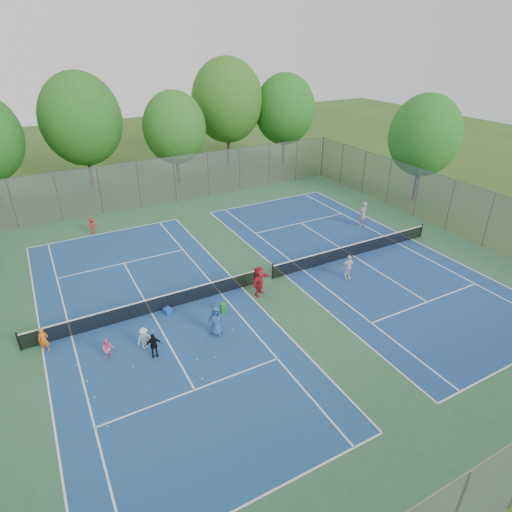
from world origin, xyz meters
The scene contains 34 objects.
ground centered at (0.00, 0.00, 0.00)m, with size 120.00×120.00×0.00m, color #2E5319.
court_pad centered at (0.00, 0.00, 0.01)m, with size 32.00×32.00×0.01m, color #2B5B37.
court_left centered at (-7.00, 0.00, 0.02)m, with size 10.97×23.77×0.01m, color navy.
court_right centered at (7.00, 0.00, 0.02)m, with size 10.97×23.77×0.01m, color navy.
net_left centered at (-7.00, 0.00, 0.46)m, with size 12.87×0.10×0.91m, color black.
net_right centered at (7.00, 0.00, 0.46)m, with size 12.87×0.10×0.91m, color black.
fence_north centered at (0.00, 16.00, 2.00)m, with size 32.00×0.10×4.00m, color gray.
fence_east centered at (16.00, 0.00, 2.00)m, with size 32.00×0.10×4.00m, color gray.
tree_nl centered at (-6.00, 23.00, 6.54)m, with size 7.20×7.20×10.69m.
tree_nc centered at (2.00, 21.00, 5.39)m, with size 6.00×6.00×8.85m.
tree_nr centered at (9.00, 24.00, 7.04)m, with size 7.60×7.60×11.42m.
tree_ne centered at (15.00, 22.00, 5.97)m, with size 6.60×6.60×9.77m.
tree_side_e centered at (19.00, 6.00, 5.74)m, with size 6.00×6.00×9.20m.
ball_crate centered at (-6.22, -0.42, 0.16)m, with size 0.38×0.38×0.32m, color blue.
ball_hopper centered at (-3.52, -1.77, 0.28)m, with size 0.29×0.29×0.57m, color #258829.
student_a centered at (-12.32, -0.60, 0.65)m, with size 0.47×0.31×1.30m, color orange.
student_b centered at (-9.76, -2.61, 0.56)m, with size 0.55×0.43×1.13m, color pink.
student_c centered at (-8.08, -2.64, 0.58)m, with size 0.74×0.43×1.15m, color silver.
student_d centered at (-7.86, -3.45, 0.64)m, with size 0.75×0.31×1.28m, color black.
student_e centered at (-4.63, -3.34, 0.84)m, with size 0.82×0.53×1.67m, color #274B92.
student_f centered at (-0.95, -1.15, 0.90)m, with size 1.68×0.53×1.81m, color red.
child_far_baseline centered at (-7.88, 12.30, 0.63)m, with size 0.81×0.47×1.26m, color #AF2119.
instructor centered at (10.85, 3.62, 1.01)m, with size 0.74×0.48×2.02m, color gray.
teen_court_b centered at (4.69, -2.16, 0.80)m, with size 0.94×0.39×1.61m, color silver.
tennis_ball_0 centered at (-8.97, -3.74, 0.03)m, with size 0.07×0.07×0.07m, color gold.
tennis_ball_1 centered at (-6.48, -5.97, 0.03)m, with size 0.07×0.07×0.07m, color yellow.
tennis_ball_2 centered at (-10.95, -3.69, 0.03)m, with size 0.07×0.07×0.07m, color #B8D631.
tennis_ball_3 centered at (-10.67, -6.59, 0.03)m, with size 0.07×0.07×0.07m, color #CADC33.
tennis_ball_4 centered at (-10.85, -4.79, 0.03)m, with size 0.07×0.07×0.07m, color #BAE034.
tennis_ball_5 centered at (-11.25, -2.43, 0.03)m, with size 0.07×0.07×0.07m, color #C1E635.
tennis_ball_6 centered at (-3.78, -3.47, 0.03)m, with size 0.07×0.07×0.07m, color #ACCB2F.
tennis_ball_7 centered at (-5.45, -4.95, 0.03)m, with size 0.07×0.07×0.07m, color #C0EA36.
tennis_ball_8 centered at (-6.22, -4.70, 0.03)m, with size 0.07×0.07×0.07m, color #C3D030.
tennis_ball_9 centered at (-7.39, -1.62, 0.03)m, with size 0.07×0.07×0.07m, color #DCF138.
Camera 1 is at (-11.13, -19.48, 13.59)m, focal length 30.00 mm.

